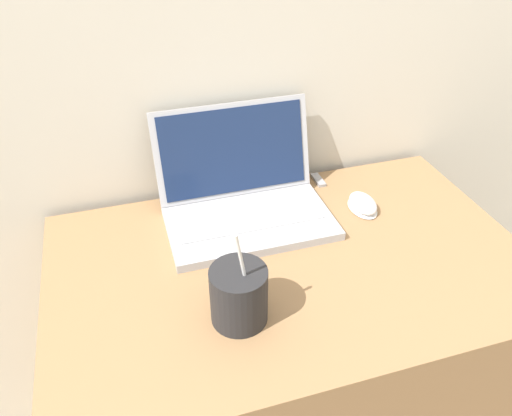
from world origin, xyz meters
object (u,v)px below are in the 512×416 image
at_px(drink_cup, 239,294).
at_px(computer_mouse, 363,204).
at_px(laptop, 244,195).
at_px(usb_stick, 318,180).

distance_m(drink_cup, computer_mouse, 0.45).
height_order(laptop, usb_stick, laptop).
height_order(laptop, drink_cup, laptop).
xyz_separation_m(drink_cup, usb_stick, (0.32, 0.39, -0.05)).
relative_size(laptop, drink_cup, 1.78).
height_order(laptop, computer_mouse, laptop).
bearing_deg(usb_stick, laptop, -159.68).
distance_m(laptop, usb_stick, 0.24).
bearing_deg(usb_stick, computer_mouse, -70.09).
height_order(computer_mouse, usb_stick, computer_mouse).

